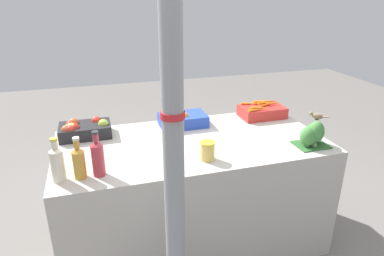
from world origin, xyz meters
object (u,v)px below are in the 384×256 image
object	(u,v)px
juice_bottle_amber	(79,162)
juice_bottle_ruby	(98,157)
support_pole	(173,140)
carrot_crate	(262,111)
broccoli_pile	(313,134)
apple_crate	(83,129)
pickle_jar	(207,151)
orange_crate	(181,119)
juice_bottle_cloudy	(57,163)
sparrow_bird	(317,116)

from	to	relation	value
juice_bottle_amber	juice_bottle_ruby	distance (m)	0.10
juice_bottle_ruby	support_pole	bearing A→B (deg)	-56.21
carrot_crate	broccoli_pile	bearing A→B (deg)	-84.28
apple_crate	juice_bottle_ruby	size ratio (longest dim) A/B	1.32
pickle_jar	juice_bottle_amber	bearing A→B (deg)	-179.58
orange_crate	juice_bottle_cloudy	xyz separation A→B (m)	(-0.87, -0.60, 0.05)
apple_crate	juice_bottle_ruby	xyz separation A→B (m)	(0.09, -0.60, 0.05)
apple_crate	sparrow_bird	xyz separation A→B (m)	(1.51, -0.60, 0.15)
broccoli_pile	orange_crate	bearing A→B (deg)	141.15
orange_crate	broccoli_pile	world-z (taller)	broccoli_pile
orange_crate	pickle_jar	distance (m)	0.60
carrot_crate	pickle_jar	bearing A→B (deg)	-138.86
orange_crate	broccoli_pile	size ratio (longest dim) A/B	1.64
pickle_jar	sparrow_bird	xyz separation A→B (m)	(0.76, -0.00, 0.15)
juice_bottle_cloudy	pickle_jar	distance (m)	0.88
apple_crate	pickle_jar	xyz separation A→B (m)	(0.74, -0.59, 0.00)
orange_crate	juice_bottle_ruby	bearing A→B (deg)	-137.09
sparrow_bird	broccoli_pile	bearing A→B (deg)	81.17
carrot_crate	juice_bottle_amber	world-z (taller)	juice_bottle_amber
apple_crate	juice_bottle_ruby	bearing A→B (deg)	-81.86
support_pole	juice_bottle_cloudy	bearing A→B (deg)	138.06
carrot_crate	sparrow_bird	distance (m)	0.63
juice_bottle_cloudy	juice_bottle_ruby	bearing A→B (deg)	0.00
juice_bottle_cloudy	juice_bottle_amber	world-z (taller)	juice_bottle_cloudy
orange_crate	sparrow_bird	world-z (taller)	sparrow_bird
juice_bottle_amber	juice_bottle_ruby	size ratio (longest dim) A/B	0.91
juice_bottle_ruby	broccoli_pile	bearing A→B (deg)	-0.26
support_pole	broccoli_pile	size ratio (longest dim) A/B	11.21
orange_crate	sparrow_bird	xyz separation A→B (m)	(0.77, -0.60, 0.16)
carrot_crate	juice_bottle_cloudy	size ratio (longest dim) A/B	1.40
apple_crate	pickle_jar	size ratio (longest dim) A/B	3.01
orange_crate	juice_bottle_amber	xyz separation A→B (m)	(-0.75, -0.60, 0.05)
juice_bottle_ruby	sparrow_bird	xyz separation A→B (m)	(1.42, 0.00, 0.10)
support_pole	juice_bottle_cloudy	distance (m)	0.78
apple_crate	broccoli_pile	world-z (taller)	broccoli_pile
carrot_crate	pickle_jar	xyz separation A→B (m)	(-0.69, -0.60, 0.01)
juice_bottle_amber	carrot_crate	bearing A→B (deg)	22.72
support_pole	sparrow_bird	world-z (taller)	support_pole
support_pole	carrot_crate	distance (m)	1.53
carrot_crate	broccoli_pile	xyz separation A→B (m)	(0.06, -0.61, 0.03)
broccoli_pile	juice_bottle_cloudy	size ratio (longest dim) A/B	0.85
juice_bottle_amber	juice_bottle_ruby	xyz separation A→B (m)	(0.10, -0.00, 0.01)
pickle_jar	sparrow_bird	bearing A→B (deg)	-0.15
broccoli_pile	juice_bottle_amber	size ratio (longest dim) A/B	0.88
juice_bottle_cloudy	apple_crate	bearing A→B (deg)	77.74
support_pole	sparrow_bird	xyz separation A→B (m)	(1.10, 0.49, -0.18)
support_pole	juice_bottle_amber	size ratio (longest dim) A/B	9.91
apple_crate	broccoli_pile	distance (m)	1.61
juice_bottle_amber	sparrow_bird	size ratio (longest dim) A/B	2.35
support_pole	carrot_crate	bearing A→B (deg)	46.99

